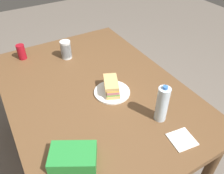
{
  "coord_description": "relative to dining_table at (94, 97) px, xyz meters",
  "views": [
    {
      "loc": [
        -1.13,
        0.51,
        1.77
      ],
      "look_at": [
        -0.11,
        -0.09,
        0.81
      ],
      "focal_mm": 36.76,
      "sensor_mm": 36.0,
      "label": 1
    }
  ],
  "objects": [
    {
      "name": "paper_napkin",
      "position": [
        -0.64,
        -0.22,
        0.08
      ],
      "size": [
        0.15,
        0.15,
        0.01
      ],
      "primitive_type": "cube",
      "rotation": [
        0.0,
        0.0,
        4.58
      ],
      "color": "white",
      "rests_on": "dining_table"
    },
    {
      "name": "soda_can_red",
      "position": [
        0.64,
        0.33,
        0.14
      ],
      "size": [
        0.07,
        0.07,
        0.12
      ],
      "primitive_type": "cylinder",
      "color": "maroon",
      "rests_on": "dining_table"
    },
    {
      "name": "paper_plate",
      "position": [
        -0.11,
        -0.09,
        0.09
      ],
      "size": [
        0.24,
        0.24,
        0.01
      ],
      "primitive_type": "cylinder",
      "color": "white",
      "rests_on": "dining_table"
    },
    {
      "name": "sandwich",
      "position": [
        -0.1,
        -0.09,
        0.13
      ],
      "size": [
        0.21,
        0.15,
        0.08
      ],
      "color": "#DBB26B",
      "rests_on": "paper_plate"
    },
    {
      "name": "water_bottle_tall",
      "position": [
        -0.45,
        -0.22,
        0.2
      ],
      "size": [
        0.07,
        0.07,
        0.25
      ],
      "color": "silver",
      "rests_on": "dining_table"
    },
    {
      "name": "ground_plane",
      "position": [
        0.0,
        0.0,
        -0.68
      ],
      "size": [
        8.0,
        8.0,
        0.0
      ],
      "primitive_type": "plane",
      "color": "#70665B"
    },
    {
      "name": "chip_bag",
      "position": [
        -0.47,
        0.34,
        0.12
      ],
      "size": [
        0.24,
        0.27,
        0.07
      ],
      "primitive_type": "cube",
      "rotation": [
        0.0,
        0.0,
        4.2
      ],
      "color": "#268C38",
      "rests_on": "dining_table"
    },
    {
      "name": "plastic_cup_stack",
      "position": [
        0.47,
        0.01,
        0.16
      ],
      "size": [
        0.08,
        0.08,
        0.15
      ],
      "color": "silver",
      "rests_on": "dining_table"
    },
    {
      "name": "dining_table",
      "position": [
        0.0,
        0.0,
        0.0
      ],
      "size": [
        1.61,
        1.15,
        0.76
      ],
      "color": "brown",
      "rests_on": "ground_plane"
    }
  ]
}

